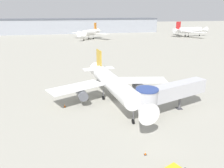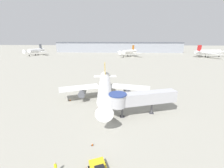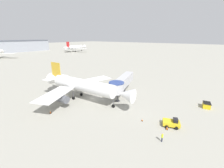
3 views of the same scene
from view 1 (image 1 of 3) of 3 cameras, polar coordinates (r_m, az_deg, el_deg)
The scene contains 8 objects.
ground_plane at distance 47.16m, azimuth 3.03°, elevation -5.50°, with size 800.00×800.00×0.00m, color #9E9B8E.
main_airplane at distance 47.33m, azimuth 0.22°, elevation 0.05°, with size 28.03×29.95×9.91m.
jet_bridge at distance 43.25m, azimuth 14.30°, elevation -2.11°, with size 16.55×7.76×6.03m.
traffic_cone_port_wing at distance 46.90m, azimuth -12.24°, elevation -5.54°, with size 0.49×0.49×0.80m.
traffic_cone_near_nose at distance 32.28m, azimuth 8.72°, elevation -17.39°, with size 0.36×0.36×0.60m.
background_jet_orange_tail at distance 163.28m, azimuth -5.81°, elevation 13.26°, with size 25.82×23.75×11.39m.
background_jet_red_tail at distance 191.54m, azimuth 19.53°, elevation 13.14°, with size 32.46×37.00×11.97m.
terminal_building at distance 216.93m, azimuth -11.04°, elevation 14.71°, with size 168.57×21.96×13.39m.
Camera 1 is at (-12.56, -41.30, 18.99)m, focal length 35.00 mm.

